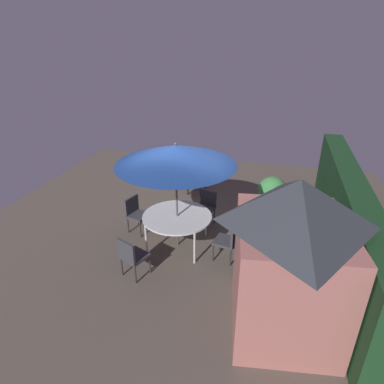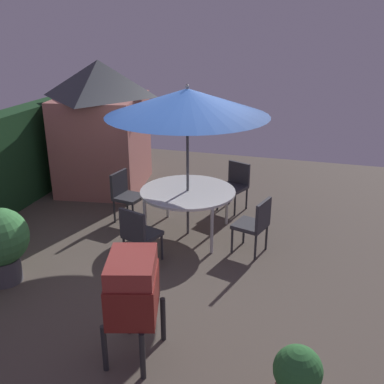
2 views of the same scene
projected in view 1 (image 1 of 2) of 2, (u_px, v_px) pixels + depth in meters
ground_plane at (190, 231)px, 8.27m from camera, size 11.00×11.00×0.00m
hedge_backdrop at (345, 218)px, 7.07m from camera, size 7.12×0.51×1.82m
garden_shed at (290, 256)px, 5.07m from camera, size 2.25×2.00×2.67m
patio_table at (177, 218)px, 7.41m from camera, size 1.58×1.58×0.79m
patio_umbrella at (176, 155)px, 6.77m from camera, size 2.57×2.57×2.51m
bbq_grill at (197, 166)px, 10.06m from camera, size 0.81×0.67×1.20m
chair_near_shed at (229, 239)px, 7.01m from camera, size 0.54×0.54×0.90m
chair_far_side at (206, 205)px, 8.44m from camera, size 0.59×0.59×0.90m
chair_toward_hedge at (136, 212)px, 8.10m from camera, size 0.58×0.58×0.90m
chair_toward_house at (132, 255)px, 6.50m from camera, size 0.61×0.60×0.90m
potted_plant_by_shed at (149, 171)px, 10.93m from camera, size 0.45×0.45×0.72m
potted_plant_by_grill at (272, 193)px, 8.86m from camera, size 0.79×0.79×1.08m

